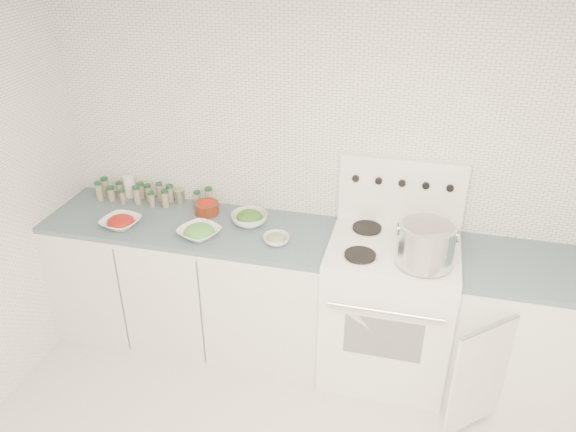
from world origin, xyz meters
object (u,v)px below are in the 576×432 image
object	(u,v)px
bowl_snowpea	(199,232)
stock_pot	(426,242)
bowl_tomato	(121,222)
stove	(388,304)

from	to	relation	value
bowl_snowpea	stock_pot	bearing A→B (deg)	-1.16
bowl_tomato	bowl_snowpea	world-z (taller)	bowl_snowpea
stock_pot	bowl_snowpea	size ratio (longest dim) A/B	1.05
stove	stock_pot	distance (m)	0.63
stove	stock_pot	size ratio (longest dim) A/B	4.10
bowl_tomato	stock_pot	bearing A→B (deg)	-0.79
stock_pot	bowl_tomato	xyz separation A→B (m)	(-1.87, 0.03, -0.14)
bowl_tomato	bowl_snowpea	bearing A→B (deg)	0.15
bowl_snowpea	stove	bearing A→B (deg)	6.93
stock_pot	bowl_snowpea	bearing A→B (deg)	178.84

